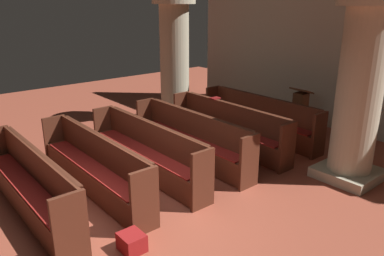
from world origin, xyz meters
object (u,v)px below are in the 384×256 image
(kneeler_box_red, at_px, (132,242))
(pew_row_3, at_px, (146,149))
(pew_row_2, at_px, (191,136))
(pew_row_1, at_px, (228,126))
(pillar_aisle_side, at_px, (360,85))
(hymn_book, at_px, (215,98))
(lectern, at_px, (300,113))
(pew_row_0, at_px, (260,117))
(pew_row_4, at_px, (94,164))
(pillar_far_side, at_px, (174,56))
(pew_row_5, at_px, (29,182))

(kneeler_box_red, bearing_deg, pew_row_3, 141.55)
(pew_row_2, distance_m, kneeler_box_red, 3.07)
(pew_row_1, distance_m, pew_row_2, 1.04)
(pillar_aisle_side, xyz_separation_m, hymn_book, (-3.07, -0.43, -0.74))
(pew_row_1, bearing_deg, pew_row_2, -90.00)
(lectern, height_order, hymn_book, lectern)
(pew_row_0, bearing_deg, pew_row_2, -90.00)
(pew_row_4, bearing_deg, pew_row_0, 90.00)
(pew_row_4, relative_size, pillar_far_side, 0.98)
(pew_row_4, xyz_separation_m, pillar_aisle_side, (2.46, 3.74, 1.21))
(pew_row_4, height_order, pillar_aisle_side, pillar_aisle_side)
(pew_row_0, xyz_separation_m, pew_row_5, (0.00, -5.20, 0.00))
(pew_row_4, distance_m, kneeler_box_red, 1.87)
(pillar_far_side, bearing_deg, pew_row_5, -62.25)
(pew_row_2, distance_m, pew_row_3, 1.04)
(pew_row_3, bearing_deg, kneeler_box_red, -38.45)
(pew_row_0, height_order, pillar_aisle_side, pillar_aisle_side)
(pew_row_0, bearing_deg, pillar_far_side, -165.75)
(pew_row_5, distance_m, kneeler_box_red, 1.95)
(pillar_aisle_side, bearing_deg, pew_row_0, 170.19)
(pew_row_3, distance_m, lectern, 4.24)
(pillar_aisle_side, bearing_deg, pew_row_3, -132.44)
(pew_row_4, xyz_separation_m, pillar_far_side, (-2.41, 3.55, 1.21))
(lectern, relative_size, hymn_book, 5.04)
(lectern, bearing_deg, pew_row_0, -105.90)
(pillar_aisle_side, height_order, lectern, pillar_aisle_side)
(pew_row_5, relative_size, hymn_book, 14.91)
(pew_row_1, bearing_deg, pew_row_5, -90.00)
(pew_row_3, xyz_separation_m, pew_row_5, (0.00, -2.08, 0.00))
(pew_row_0, xyz_separation_m, pew_row_4, (0.00, -4.16, 0.00))
(lectern, bearing_deg, pillar_aisle_side, -35.51)
(pew_row_4, distance_m, lectern, 5.28)
(pew_row_5, relative_size, lectern, 2.96)
(pew_row_2, xyz_separation_m, pew_row_5, (0.00, -3.12, 0.00))
(pew_row_0, relative_size, hymn_book, 14.91)
(pew_row_1, relative_size, lectern, 2.96)
(pew_row_5, distance_m, pillar_aisle_side, 5.51)
(pew_row_1, distance_m, lectern, 2.17)
(pew_row_5, bearing_deg, lectern, 87.14)
(pew_row_1, distance_m, hymn_book, 0.79)
(pew_row_2, bearing_deg, pillar_far_side, 148.70)
(pew_row_5, relative_size, kneeler_box_red, 9.87)
(pillar_far_side, xyz_separation_m, kneeler_box_red, (4.21, -3.93, -1.59))
(pillar_aisle_side, bearing_deg, pew_row_5, -117.29)
(pew_row_0, xyz_separation_m, hymn_book, (-0.61, -0.86, 0.47))
(pillar_aisle_side, height_order, kneeler_box_red, pillar_aisle_side)
(pew_row_4, distance_m, pew_row_5, 1.04)
(pew_row_3, relative_size, pillar_far_side, 0.98)
(pew_row_1, relative_size, kneeler_box_red, 9.87)
(pew_row_0, height_order, pew_row_5, same)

